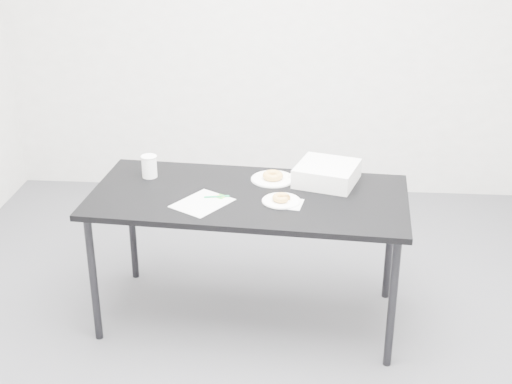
# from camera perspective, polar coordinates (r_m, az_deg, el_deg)

# --- Properties ---
(floor) EXTENTS (4.00, 4.00, 0.00)m
(floor) POSITION_cam_1_polar(r_m,az_deg,el_deg) (4.06, -1.08, -10.97)
(floor) COLOR #46464B
(floor) RESTS_ON ground
(wall_back) EXTENTS (4.00, 0.02, 2.70)m
(wall_back) POSITION_cam_1_polar(r_m,az_deg,el_deg) (5.41, 0.89, 13.58)
(wall_back) COLOR white
(wall_back) RESTS_ON floor
(table) EXTENTS (1.74, 0.91, 0.77)m
(table) POSITION_cam_1_polar(r_m,az_deg,el_deg) (3.82, -0.61, -0.98)
(table) COLOR black
(table) RESTS_ON floor
(scorecard) EXTENTS (0.34, 0.36, 0.00)m
(scorecard) POSITION_cam_1_polar(r_m,az_deg,el_deg) (3.70, -4.32, -0.89)
(scorecard) COLOR silver
(scorecard) RESTS_ON table
(logo_patch) EXTENTS (0.06, 0.06, 0.00)m
(logo_patch) POSITION_cam_1_polar(r_m,az_deg,el_deg) (3.77, -2.84, -0.36)
(logo_patch) COLOR green
(logo_patch) RESTS_ON scorecard
(pen) EXTENTS (0.13, 0.03, 0.01)m
(pen) POSITION_cam_1_polar(r_m,az_deg,el_deg) (3.76, -3.17, -0.37)
(pen) COLOR #0D9853
(pen) RESTS_ON scorecard
(napkin) EXTENTS (0.16, 0.16, 0.00)m
(napkin) POSITION_cam_1_polar(r_m,az_deg,el_deg) (3.69, 2.62, -0.94)
(napkin) COLOR silver
(napkin) RESTS_ON table
(plate_near) EXTENTS (0.20, 0.20, 0.01)m
(plate_near) POSITION_cam_1_polar(r_m,az_deg,el_deg) (3.71, 2.04, -0.72)
(plate_near) COLOR white
(plate_near) RESTS_ON napkin
(donut_near) EXTENTS (0.12, 0.12, 0.03)m
(donut_near) POSITION_cam_1_polar(r_m,az_deg,el_deg) (3.70, 2.04, -0.46)
(donut_near) COLOR gold
(donut_near) RESTS_ON plate_near
(plate_far) EXTENTS (0.24, 0.24, 0.01)m
(plate_far) POSITION_cam_1_polar(r_m,az_deg,el_deg) (3.98, 1.35, 1.03)
(plate_far) COLOR white
(plate_far) RESTS_ON table
(donut_far) EXTENTS (0.14, 0.14, 0.04)m
(donut_far) POSITION_cam_1_polar(r_m,az_deg,el_deg) (3.97, 1.36, 1.33)
(donut_far) COLOR gold
(donut_far) RESTS_ON plate_far
(coffee_cup) EXTENTS (0.08, 0.08, 0.13)m
(coffee_cup) POSITION_cam_1_polar(r_m,az_deg,el_deg) (4.04, -8.53, 2.05)
(coffee_cup) COLOR white
(coffee_cup) RESTS_ON table
(cup_lid) EXTENTS (0.09, 0.09, 0.01)m
(cup_lid) POSITION_cam_1_polar(r_m,az_deg,el_deg) (4.02, 3.18, 1.25)
(cup_lid) COLOR white
(cup_lid) RESTS_ON table
(bakery_box) EXTENTS (0.39, 0.39, 0.10)m
(bakery_box) POSITION_cam_1_polar(r_m,az_deg,el_deg) (3.95, 5.69, 1.49)
(bakery_box) COLOR white
(bakery_box) RESTS_ON table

